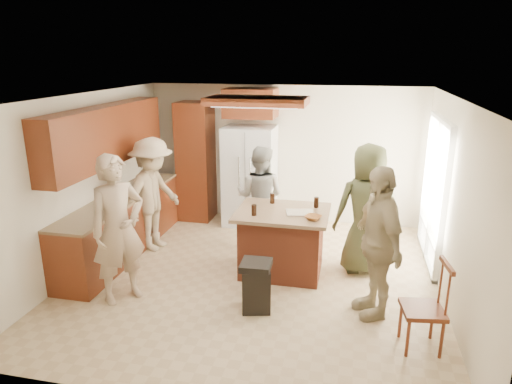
% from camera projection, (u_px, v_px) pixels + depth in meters
% --- Properties ---
extents(person_front_left, '(0.82, 0.85, 1.89)m').
position_uv_depth(person_front_left, '(118.00, 229.00, 5.63)').
color(person_front_left, tan).
rests_on(person_front_left, ground).
extents(person_behind_left, '(0.86, 0.59, 1.65)m').
position_uv_depth(person_behind_left, '(260.00, 197.00, 7.32)').
color(person_behind_left, gray).
rests_on(person_behind_left, ground).
extents(person_behind_right, '(1.03, 0.80, 1.87)m').
position_uv_depth(person_behind_right, '(367.00, 209.00, 6.38)').
color(person_behind_right, '#3A3D23').
rests_on(person_behind_right, ground).
extents(person_side_right, '(0.90, 1.20, 1.84)m').
position_uv_depth(person_side_right, '(377.00, 242.00, 5.30)').
color(person_side_right, tan).
rests_on(person_side_right, ground).
extents(person_counter, '(0.79, 1.26, 1.81)m').
position_uv_depth(person_counter, '(153.00, 195.00, 7.16)').
color(person_counter, tan).
rests_on(person_counter, ground).
extents(left_cabinetry, '(0.64, 3.00, 2.30)m').
position_uv_depth(left_cabinetry, '(117.00, 195.00, 6.98)').
color(left_cabinetry, maroon).
rests_on(left_cabinetry, ground).
extents(back_wall_units, '(1.80, 0.60, 2.45)m').
position_uv_depth(back_wall_units, '(209.00, 147.00, 8.35)').
color(back_wall_units, maroon).
rests_on(back_wall_units, ground).
extents(refrigerator, '(0.90, 0.76, 1.80)m').
position_uv_depth(refrigerator, '(250.00, 176.00, 8.25)').
color(refrigerator, white).
rests_on(refrigerator, ground).
extents(kitchen_island, '(1.28, 1.03, 0.93)m').
position_uv_depth(kitchen_island, '(282.00, 241.00, 6.47)').
color(kitchen_island, brown).
rests_on(kitchen_island, ground).
extents(island_items, '(0.97, 0.73, 0.15)m').
position_uv_depth(island_items, '(298.00, 211.00, 6.21)').
color(island_items, silver).
rests_on(island_items, kitchen_island).
extents(trash_bin, '(0.41, 0.41, 0.63)m').
position_uv_depth(trash_bin, '(256.00, 285.00, 5.55)').
color(trash_bin, black).
rests_on(trash_bin, ground).
extents(spindle_chair, '(0.47, 0.47, 0.99)m').
position_uv_depth(spindle_chair, '(425.00, 310.00, 4.77)').
color(spindle_chair, maroon).
rests_on(spindle_chair, ground).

